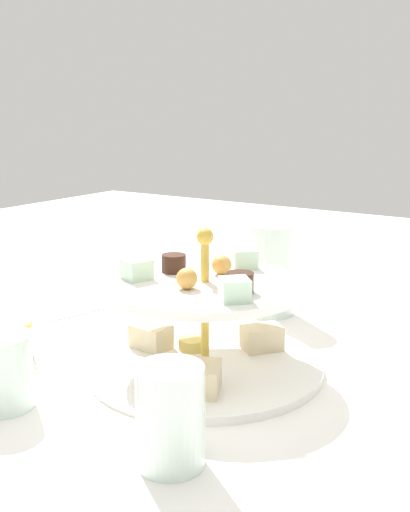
{
  "coord_description": "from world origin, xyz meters",
  "views": [
    {
      "loc": [
        -0.38,
        0.59,
        0.31
      ],
      "look_at": [
        0.0,
        0.0,
        0.14
      ],
      "focal_mm": 44.1,
      "sensor_mm": 36.0,
      "label": 1
    }
  ],
  "objects_px": {
    "tiered_serving_stand": "(205,330)",
    "water_glass_short_left": "(2,371)",
    "teacup_with_saucer": "(9,342)",
    "water_glass_mid_back": "(170,416)",
    "butter_knife_right": "(94,309)",
    "water_glass_tall_right": "(271,270)"
  },
  "relations": [
    {
      "from": "water_glass_short_left",
      "to": "teacup_with_saucer",
      "type": "xyz_separation_m",
      "value": [
        0.09,
        -0.09,
        -0.02
      ]
    },
    {
      "from": "water_glass_short_left",
      "to": "butter_knife_right",
      "type": "distance_m",
      "value": 0.32
    },
    {
      "from": "water_glass_short_left",
      "to": "butter_knife_right",
      "type": "relative_size",
      "value": 0.47
    },
    {
      "from": "tiered_serving_stand",
      "to": "water_glass_short_left",
      "type": "distance_m",
      "value": 0.23
    },
    {
      "from": "water_glass_short_left",
      "to": "water_glass_tall_right",
      "type": "bearing_deg",
      "value": -102.33
    },
    {
      "from": "water_glass_tall_right",
      "to": "water_glass_mid_back",
      "type": "bearing_deg",
      "value": 105.86
    },
    {
      "from": "teacup_with_saucer",
      "to": "water_glass_mid_back",
      "type": "relative_size",
      "value": 0.97
    },
    {
      "from": "water_glass_tall_right",
      "to": "teacup_with_saucer",
      "type": "xyz_separation_m",
      "value": [
        0.19,
        0.34,
        -0.04
      ]
    },
    {
      "from": "butter_knife_right",
      "to": "water_glass_mid_back",
      "type": "xyz_separation_m",
      "value": [
        -0.35,
        0.28,
        0.04
      ]
    },
    {
      "from": "water_glass_tall_right",
      "to": "butter_knife_right",
      "type": "relative_size",
      "value": 0.81
    },
    {
      "from": "teacup_with_saucer",
      "to": "water_glass_mid_back",
      "type": "height_order",
      "value": "water_glass_mid_back"
    },
    {
      "from": "water_glass_mid_back",
      "to": "water_glass_tall_right",
      "type": "bearing_deg",
      "value": -74.14
    },
    {
      "from": "tiered_serving_stand",
      "to": "water_glass_short_left",
      "type": "height_order",
      "value": "tiered_serving_stand"
    },
    {
      "from": "tiered_serving_stand",
      "to": "butter_knife_right",
      "type": "relative_size",
      "value": 1.65
    },
    {
      "from": "tiered_serving_stand",
      "to": "water_glass_tall_right",
      "type": "distance_m",
      "value": 0.23
    },
    {
      "from": "tiered_serving_stand",
      "to": "water_glass_short_left",
      "type": "relative_size",
      "value": 3.54
    },
    {
      "from": "teacup_with_saucer",
      "to": "butter_knife_right",
      "type": "height_order",
      "value": "teacup_with_saucer"
    },
    {
      "from": "tiered_serving_stand",
      "to": "teacup_with_saucer",
      "type": "bearing_deg",
      "value": 26.69
    },
    {
      "from": "water_glass_tall_right",
      "to": "water_glass_short_left",
      "type": "xyz_separation_m",
      "value": [
        0.09,
        0.43,
        -0.03
      ]
    },
    {
      "from": "water_glass_short_left",
      "to": "teacup_with_saucer",
      "type": "height_order",
      "value": "water_glass_short_left"
    },
    {
      "from": "water_glass_tall_right",
      "to": "teacup_with_saucer",
      "type": "relative_size",
      "value": 1.52
    },
    {
      "from": "water_glass_tall_right",
      "to": "tiered_serving_stand",
      "type": "bearing_deg",
      "value": 97.64
    }
  ]
}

